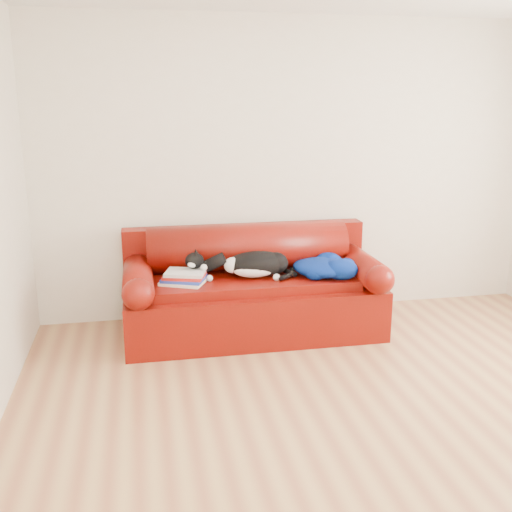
{
  "coord_description": "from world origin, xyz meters",
  "views": [
    {
      "loc": [
        -1.34,
        -3.15,
        1.94
      ],
      "look_at": [
        -0.46,
        1.35,
        0.7
      ],
      "focal_mm": 42.0,
      "sensor_mm": 36.0,
      "label": 1
    }
  ],
  "objects_px": {
    "sofa_base": "(253,305)",
    "cat": "(256,265)",
    "blanket": "(324,267)",
    "book_stack": "(184,277)"
  },
  "relations": [
    {
      "from": "sofa_base",
      "to": "book_stack",
      "type": "height_order",
      "value": "book_stack"
    },
    {
      "from": "cat",
      "to": "blanket",
      "type": "relative_size",
      "value": 1.26
    },
    {
      "from": "sofa_base",
      "to": "blanket",
      "type": "distance_m",
      "value": 0.68
    },
    {
      "from": "book_stack",
      "to": "cat",
      "type": "bearing_deg",
      "value": 5.78
    },
    {
      "from": "cat",
      "to": "sofa_base",
      "type": "bearing_deg",
      "value": 119.04
    },
    {
      "from": "sofa_base",
      "to": "book_stack",
      "type": "distance_m",
      "value": 0.66
    },
    {
      "from": "cat",
      "to": "blanket",
      "type": "height_order",
      "value": "cat"
    },
    {
      "from": "blanket",
      "to": "sofa_base",
      "type": "bearing_deg",
      "value": 170.02
    },
    {
      "from": "sofa_base",
      "to": "cat",
      "type": "xyz_separation_m",
      "value": [
        0.02,
        -0.04,
        0.36
      ]
    },
    {
      "from": "cat",
      "to": "book_stack",
      "type": "bearing_deg",
      "value": -169.56
    }
  ]
}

